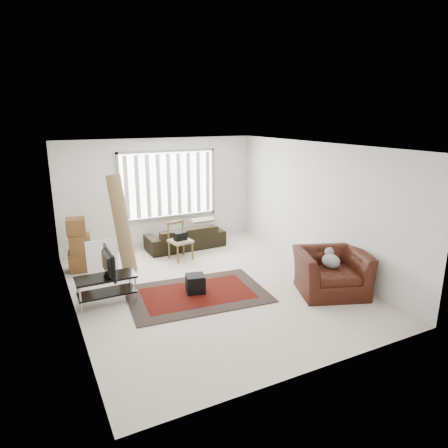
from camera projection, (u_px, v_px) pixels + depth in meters
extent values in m
plane|color=beige|center=(212.00, 287.00, 7.78)|extent=(6.00, 6.00, 0.00)
cube|color=white|center=(210.00, 146.00, 7.07)|extent=(5.00, 6.00, 0.02)
cube|color=silver|center=(161.00, 193.00, 10.01)|extent=(5.00, 0.02, 2.70)
cube|color=silver|center=(315.00, 276.00, 4.84)|extent=(5.00, 0.02, 2.70)
cube|color=silver|center=(68.00, 238.00, 6.33)|extent=(0.02, 6.00, 2.70)
cube|color=silver|center=(317.00, 206.00, 8.51)|extent=(0.02, 6.00, 2.70)
cube|color=white|center=(168.00, 184.00, 10.02)|extent=(2.40, 0.01, 1.60)
cube|color=gray|center=(168.00, 185.00, 10.01)|extent=(2.52, 0.06, 1.72)
cube|color=white|center=(169.00, 185.00, 9.97)|extent=(2.40, 0.02, 1.55)
cube|color=black|center=(197.00, 294.00, 7.44)|extent=(2.67, 1.91, 0.02)
cube|color=#440B06|center=(197.00, 293.00, 7.44)|extent=(2.10, 1.34, 0.00)
cube|color=black|center=(106.00, 277.00, 6.96)|extent=(1.03, 0.46, 0.04)
cube|color=black|center=(107.00, 293.00, 7.04)|extent=(0.99, 0.43, 0.03)
cylinder|color=#B2B2B7|center=(81.00, 300.00, 6.66)|extent=(0.03, 0.03, 0.51)
cylinder|color=#B2B2B7|center=(135.00, 289.00, 7.06)|extent=(0.03, 0.03, 0.51)
cylinder|color=#B2B2B7|center=(78.00, 291.00, 6.99)|extent=(0.03, 0.03, 0.51)
cylinder|color=#B2B2B7|center=(130.00, 281.00, 7.40)|extent=(0.03, 0.03, 0.51)
imported|color=black|center=(104.00, 263.00, 6.90)|extent=(0.11, 0.83, 0.48)
cube|color=black|center=(195.00, 284.00, 7.46)|extent=(0.40, 0.40, 0.33)
cube|color=brown|center=(80.00, 261.00, 8.56)|extent=(0.51, 0.48, 0.43)
cube|color=brown|center=(80.00, 243.00, 8.43)|extent=(0.47, 0.43, 0.38)
cube|color=brown|center=(76.00, 226.00, 8.36)|extent=(0.42, 0.42, 0.34)
cube|color=silver|center=(102.00, 259.00, 8.18)|extent=(0.62, 0.28, 0.77)
cylinder|color=brown|center=(122.00, 224.00, 8.34)|extent=(0.50, 0.85, 2.07)
imported|color=black|center=(185.00, 233.00, 9.97)|extent=(1.96, 0.88, 0.75)
cube|color=#837556|center=(181.00, 241.00, 9.18)|extent=(0.54, 0.54, 0.05)
cylinder|color=brown|center=(178.00, 254.00, 8.97)|extent=(0.04, 0.04, 0.43)
cylinder|color=brown|center=(192.00, 251.00, 9.20)|extent=(0.04, 0.04, 0.43)
cylinder|color=brown|center=(169.00, 249.00, 9.27)|extent=(0.04, 0.04, 0.43)
cylinder|color=brown|center=(184.00, 246.00, 9.50)|extent=(0.04, 0.04, 0.43)
cube|color=brown|center=(175.00, 222.00, 9.23)|extent=(0.44, 0.12, 0.06)
cube|color=brown|center=(168.00, 232.00, 9.16)|extent=(0.05, 0.05, 0.43)
cube|color=brown|center=(183.00, 229.00, 9.39)|extent=(0.05, 0.05, 0.43)
cube|color=black|center=(180.00, 236.00, 9.14)|extent=(0.31, 0.21, 0.19)
imported|color=#37130B|center=(332.00, 269.00, 7.42)|extent=(1.56, 1.46, 0.93)
ellipsoid|color=#59595B|center=(332.00, 262.00, 7.38)|extent=(0.36, 0.40, 0.23)
sphere|color=#59595B|center=(329.00, 252.00, 7.51)|extent=(0.17, 0.17, 0.17)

